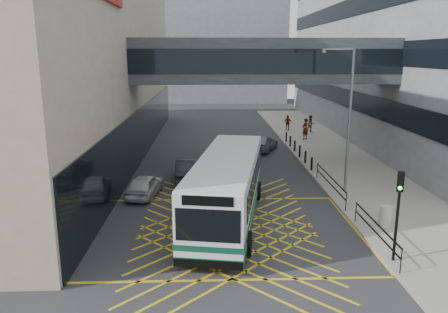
{
  "coord_description": "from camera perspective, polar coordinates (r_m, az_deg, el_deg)",
  "views": [
    {
      "loc": [
        -0.81,
        -18.83,
        8.0
      ],
      "look_at": [
        0.0,
        4.0,
        2.6
      ],
      "focal_mm": 35.0,
      "sensor_mm": 36.0,
      "label": 1
    }
  ],
  "objects": [
    {
      "name": "kerb_railings",
      "position": [
        22.89,
        15.85,
        -5.35
      ],
      "size": [
        0.05,
        12.54,
        1.0
      ],
      "color": "black",
      "rests_on": "pavement"
    },
    {
      "name": "building_far",
      "position": [
        78.84,
        -2.99,
        14.02
      ],
      "size": [
        28.0,
        16.0,
        18.0
      ],
      "primitive_type": "cube",
      "color": "gray",
      "rests_on": "ground"
    },
    {
      "name": "pedestrian_b",
      "position": [
        45.22,
        11.27,
        4.17
      ],
      "size": [
        0.89,
        0.57,
        1.72
      ],
      "primitive_type": "imported",
      "rotation": [
        0.0,
        0.0,
        0.09
      ],
      "color": "gray",
      "rests_on": "pavement"
    },
    {
      "name": "bus",
      "position": [
        21.28,
        0.51,
        -3.87
      ],
      "size": [
        4.52,
        11.72,
        3.21
      ],
      "rotation": [
        0.0,
        0.0,
        -0.17
      ],
      "color": "silver",
      "rests_on": "ground"
    },
    {
      "name": "skybridge",
      "position": [
        31.06,
        5.13,
        12.33
      ],
      "size": [
        20.0,
        4.1,
        3.0
      ],
      "color": "#383D42",
      "rests_on": "ground"
    },
    {
      "name": "car_white",
      "position": [
        25.51,
        -10.28,
        -3.69
      ],
      "size": [
        2.23,
        4.21,
        1.28
      ],
      "primitive_type": "imported",
      "rotation": [
        0.0,
        0.0,
        2.99
      ],
      "color": "silver",
      "rests_on": "ground"
    },
    {
      "name": "pedestrian_c",
      "position": [
        46.18,
        8.33,
        4.37
      ],
      "size": [
        1.0,
        0.65,
        1.56
      ],
      "primitive_type": "imported",
      "rotation": [
        0.0,
        0.0,
        2.9
      ],
      "color": "gray",
      "rests_on": "pavement"
    },
    {
      "name": "litter_bin",
      "position": [
        21.78,
        20.35,
        -7.29
      ],
      "size": [
        0.56,
        0.56,
        0.98
      ],
      "primitive_type": "cylinder",
      "color": "#ADA89E",
      "rests_on": "pavement"
    },
    {
      "name": "traffic_light",
      "position": [
        17.71,
        21.83,
        -5.72
      ],
      "size": [
        0.3,
        0.43,
        3.63
      ],
      "rotation": [
        0.0,
        0.0,
        -0.43
      ],
      "color": "black",
      "rests_on": "pavement"
    },
    {
      "name": "pavement",
      "position": [
        36.1,
        13.79,
        0.24
      ],
      "size": [
        6.0,
        54.0,
        0.16
      ],
      "primitive_type": "cube",
      "color": "gray",
      "rests_on": "ground"
    },
    {
      "name": "ground",
      "position": [
        20.47,
        0.4,
        -9.7
      ],
      "size": [
        120.0,
        120.0,
        0.0
      ],
      "primitive_type": "plane",
      "color": "#333335"
    },
    {
      "name": "pedestrian_a",
      "position": [
        41.45,
        10.54,
        3.55
      ],
      "size": [
        0.95,
        0.92,
        1.96
      ],
      "primitive_type": "imported",
      "rotation": [
        0.0,
        0.0,
        3.83
      ],
      "color": "gray",
      "rests_on": "pavement"
    },
    {
      "name": "car_silver",
      "position": [
        36.96,
        5.1,
        1.82
      ],
      "size": [
        3.3,
        4.71,
        1.35
      ],
      "primitive_type": "imported",
      "rotation": [
        0.0,
        0.0,
        2.76
      ],
      "color": "gray",
      "rests_on": "ground"
    },
    {
      "name": "bollards",
      "position": [
        35.34,
        9.54,
        1.05
      ],
      "size": [
        0.14,
        10.14,
        0.9
      ],
      "color": "black",
      "rests_on": "pavement"
    },
    {
      "name": "street_lamp",
      "position": [
        25.75,
        15.72,
        5.66
      ],
      "size": [
        1.79,
        0.88,
        8.14
      ],
      "rotation": [
        0.0,
        0.0,
        -0.38
      ],
      "color": "slate",
      "rests_on": "pavement"
    },
    {
      "name": "box_junction",
      "position": [
        20.47,
        0.4,
        -9.69
      ],
      "size": [
        12.0,
        9.0,
        0.01
      ],
      "color": "gold",
      "rests_on": "ground"
    },
    {
      "name": "car_dark",
      "position": [
        27.95,
        -4.7,
        -1.79
      ],
      "size": [
        2.1,
        4.86,
        1.49
      ],
      "primitive_type": "imported",
      "rotation": [
        0.0,
        0.0,
        3.19
      ],
      "color": "black",
      "rests_on": "ground"
    }
  ]
}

